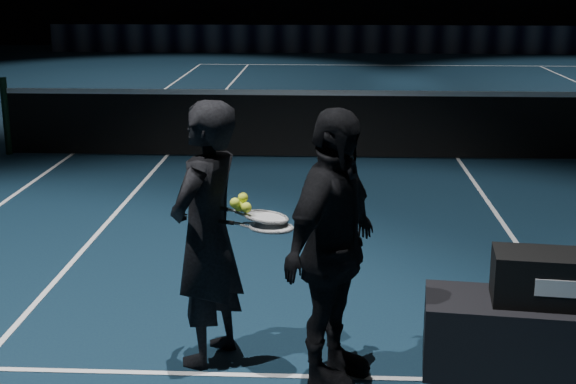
# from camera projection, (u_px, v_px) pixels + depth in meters

# --- Properties ---
(floor) EXTENTS (36.00, 36.00, 0.00)m
(floor) POSITION_uv_depth(u_px,v_px,m) (458.00, 159.00, 11.22)
(floor) COLOR #0D1D31
(floor) RESTS_ON ground
(court_lines) EXTENTS (10.98, 23.78, 0.01)m
(court_lines) POSITION_uv_depth(u_px,v_px,m) (458.00, 159.00, 11.22)
(court_lines) COLOR white
(court_lines) RESTS_ON floor
(net_post_left) EXTENTS (0.10, 0.10, 1.10)m
(net_post_left) POSITION_uv_depth(u_px,v_px,m) (6.00, 116.00, 11.39)
(net_post_left) COLOR black
(net_post_left) RESTS_ON floor
(net_mesh) EXTENTS (12.80, 0.02, 0.86)m
(net_mesh) POSITION_uv_depth(u_px,v_px,m) (459.00, 127.00, 11.11)
(net_mesh) COLOR black
(net_mesh) RESTS_ON floor
(net_tape) EXTENTS (12.80, 0.03, 0.07)m
(net_tape) POSITION_uv_depth(u_px,v_px,m) (461.00, 94.00, 10.98)
(net_tape) COLOR white
(net_tape) RESTS_ON net_mesh
(sponsor_backdrop) EXTENTS (22.00, 0.15, 0.90)m
(sponsor_backdrop) POSITION_uv_depth(u_px,v_px,m) (385.00, 39.00, 26.04)
(sponsor_backdrop) COLOR black
(sponsor_backdrop) RESTS_ON floor
(player_bench) EXTENTS (1.69, 0.73, 0.49)m
(player_bench) POSITION_uv_depth(u_px,v_px,m) (554.00, 338.00, 5.14)
(player_bench) COLOR black
(player_bench) RESTS_ON floor
(racket_bag) EXTENTS (0.86, 0.44, 0.33)m
(racket_bag) POSITION_uv_depth(u_px,v_px,m) (559.00, 279.00, 5.03)
(racket_bag) COLOR black
(racket_bag) RESTS_ON player_bench
(bag_signature) EXTENTS (0.38, 0.05, 0.11)m
(bag_signature) POSITION_uv_depth(u_px,v_px,m) (568.00, 289.00, 4.86)
(bag_signature) COLOR white
(bag_signature) RESTS_ON racket_bag
(player_a) EXTENTS (0.64, 0.75, 1.75)m
(player_a) POSITION_uv_depth(u_px,v_px,m) (207.00, 234.00, 5.18)
(player_a) COLOR black
(player_a) RESTS_ON floor
(player_b) EXTENTS (0.85, 1.11, 1.75)m
(player_b) POSITION_uv_depth(u_px,v_px,m) (332.00, 250.00, 4.90)
(player_b) COLOR black
(player_b) RESTS_ON floor
(racket_lower) EXTENTS (0.71, 0.41, 0.03)m
(racket_lower) POSITION_uv_depth(u_px,v_px,m) (271.00, 227.00, 5.01)
(racket_lower) COLOR black
(racket_lower) RESTS_ON player_a
(racket_upper) EXTENTS (0.71, 0.37, 0.10)m
(racket_upper) POSITION_uv_depth(u_px,v_px,m) (266.00, 217.00, 5.04)
(racket_upper) COLOR black
(racket_upper) RESTS_ON player_b
(tennis_balls) EXTENTS (0.12, 0.10, 0.12)m
(tennis_balls) POSITION_uv_depth(u_px,v_px,m) (243.00, 204.00, 5.04)
(tennis_balls) COLOR #AFCA2A
(tennis_balls) RESTS_ON racket_upper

